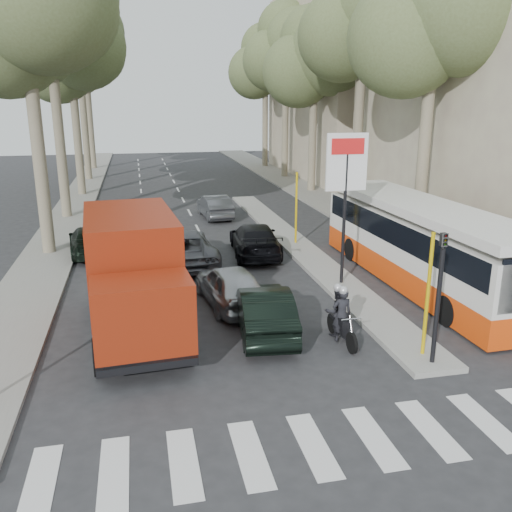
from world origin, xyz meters
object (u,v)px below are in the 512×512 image
Objects in this scene: silver_hatchback at (230,285)px; city_bus at (421,242)px; motorcycle at (339,314)px; dark_hatchback at (264,310)px; red_truck at (133,273)px.

silver_hatchback is 7.39m from city_bus.
city_bus is 5.89× the size of motorcycle.
city_bus reaches higher than dark_hatchback.
silver_hatchback is 0.62× the size of red_truck.
silver_hatchback is at bearing 22.27° from red_truck.
dark_hatchback is 3.97m from red_truck.
dark_hatchback is at bearing 96.81° from silver_hatchback.
red_truck reaches higher than motorcycle.
city_bus is at bearing 38.69° from motorcycle.
silver_hatchback is at bearing -176.03° from city_bus.
red_truck is at bearing 160.60° from motorcycle.
red_truck is (-3.12, -1.56, 1.15)m from silver_hatchback.
silver_hatchback is 4.24m from motorcycle.
silver_hatchback is 3.67m from red_truck.
motorcycle is at bearing -21.79° from red_truck.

